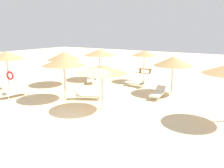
{
  "coord_description": "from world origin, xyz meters",
  "views": [
    {
      "loc": [
        7.67,
        -9.1,
        4.54
      ],
      "look_at": [
        0.0,
        3.0,
        1.2
      ],
      "focal_mm": 36.77,
      "sensor_mm": 36.0,
      "label": 1
    }
  ],
  "objects_px": {
    "lounger_4": "(13,93)",
    "bench_1": "(95,69)",
    "parasol_0": "(100,52)",
    "bench_0": "(145,70)",
    "lounger_3": "(137,83)",
    "parasol_1": "(64,61)",
    "parasol_5": "(102,69)",
    "parasol_4": "(6,56)",
    "parasol_7": "(64,56)",
    "lounger_0": "(91,79)",
    "parasol_2": "(173,61)",
    "parasol_3": "(144,53)",
    "lounger_2": "(158,93)",
    "lounger_1": "(87,95)"
  },
  "relations": [
    {
      "from": "parasol_1",
      "to": "parasol_0",
      "type": "bearing_deg",
      "value": 104.49
    },
    {
      "from": "parasol_7",
      "to": "lounger_0",
      "type": "xyz_separation_m",
      "value": [
        1.48,
        1.66,
        -2.13
      ]
    },
    {
      "from": "parasol_0",
      "to": "parasol_5",
      "type": "height_order",
      "value": "parasol_0"
    },
    {
      "from": "parasol_0",
      "to": "parasol_1",
      "type": "height_order",
      "value": "parasol_1"
    },
    {
      "from": "parasol_0",
      "to": "lounger_3",
      "type": "relative_size",
      "value": 1.51
    },
    {
      "from": "parasol_0",
      "to": "bench_0",
      "type": "distance_m",
      "value": 6.18
    },
    {
      "from": "parasol_3",
      "to": "lounger_2",
      "type": "distance_m",
      "value": 5.75
    },
    {
      "from": "lounger_0",
      "to": "lounger_2",
      "type": "distance_m",
      "value": 6.96
    },
    {
      "from": "lounger_4",
      "to": "bench_1",
      "type": "height_order",
      "value": "lounger_4"
    },
    {
      "from": "parasol_7",
      "to": "bench_1",
      "type": "xyz_separation_m",
      "value": [
        -1.5,
        6.35,
        -2.11
      ]
    },
    {
      "from": "parasol_1",
      "to": "parasol_3",
      "type": "bearing_deg",
      "value": 74.13
    },
    {
      "from": "parasol_7",
      "to": "lounger_3",
      "type": "relative_size",
      "value": 1.46
    },
    {
      "from": "lounger_3",
      "to": "bench_0",
      "type": "relative_size",
      "value": 1.26
    },
    {
      "from": "lounger_0",
      "to": "parasol_2",
      "type": "bearing_deg",
      "value": 3.32
    },
    {
      "from": "lounger_0",
      "to": "bench_1",
      "type": "bearing_deg",
      "value": 122.4
    },
    {
      "from": "parasol_0",
      "to": "lounger_0",
      "type": "xyz_separation_m",
      "value": [
        0.15,
        -1.68,
        -2.24
      ]
    },
    {
      "from": "parasol_1",
      "to": "lounger_4",
      "type": "xyz_separation_m",
      "value": [
        -3.26,
        -1.75,
        -2.24
      ]
    },
    {
      "from": "bench_1",
      "to": "parasol_4",
      "type": "bearing_deg",
      "value": -94.71
    },
    {
      "from": "lounger_4",
      "to": "parasol_4",
      "type": "bearing_deg",
      "value": 152.02
    },
    {
      "from": "parasol_1",
      "to": "parasol_5",
      "type": "height_order",
      "value": "parasol_1"
    },
    {
      "from": "parasol_3",
      "to": "bench_1",
      "type": "relative_size",
      "value": 1.83
    },
    {
      "from": "parasol_1",
      "to": "parasol_5",
      "type": "distance_m",
      "value": 3.44
    },
    {
      "from": "parasol_1",
      "to": "parasol_4",
      "type": "height_order",
      "value": "parasol_4"
    },
    {
      "from": "parasol_2",
      "to": "parasol_5",
      "type": "distance_m",
      "value": 6.13
    },
    {
      "from": "parasol_0",
      "to": "bench_0",
      "type": "relative_size",
      "value": 1.91
    },
    {
      "from": "parasol_0",
      "to": "parasol_1",
      "type": "xyz_separation_m",
      "value": [
        1.68,
        -6.49,
        0.0
      ]
    },
    {
      "from": "parasol_2",
      "to": "parasol_3",
      "type": "bearing_deg",
      "value": 142.95
    },
    {
      "from": "parasol_7",
      "to": "lounger_4",
      "type": "bearing_deg",
      "value": -93.09
    },
    {
      "from": "lounger_4",
      "to": "lounger_3",
      "type": "bearing_deg",
      "value": 51.48
    },
    {
      "from": "parasol_0",
      "to": "lounger_3",
      "type": "distance_m",
      "value": 4.93
    },
    {
      "from": "parasol_0",
      "to": "lounger_4",
      "type": "height_order",
      "value": "parasol_0"
    },
    {
      "from": "parasol_0",
      "to": "parasol_2",
      "type": "distance_m",
      "value": 7.52
    },
    {
      "from": "parasol_4",
      "to": "parasol_7",
      "type": "relative_size",
      "value": 1.06
    },
    {
      "from": "parasol_0",
      "to": "lounger_3",
      "type": "height_order",
      "value": "parasol_0"
    },
    {
      "from": "lounger_1",
      "to": "bench_1",
      "type": "relative_size",
      "value": 1.27
    },
    {
      "from": "parasol_1",
      "to": "parasol_3",
      "type": "distance_m",
      "value": 8.19
    },
    {
      "from": "lounger_2",
      "to": "lounger_1",
      "type": "bearing_deg",
      "value": -143.04
    },
    {
      "from": "lounger_4",
      "to": "parasol_7",
      "type": "bearing_deg",
      "value": 86.91
    },
    {
      "from": "parasol_1",
      "to": "bench_0",
      "type": "distance_m",
      "value": 12.0
    },
    {
      "from": "parasol_3",
      "to": "lounger_1",
      "type": "relative_size",
      "value": 1.44
    },
    {
      "from": "parasol_1",
      "to": "bench_0",
      "type": "xyz_separation_m",
      "value": [
        0.65,
        11.78,
        -2.21
      ]
    },
    {
      "from": "lounger_3",
      "to": "parasol_0",
      "type": "bearing_deg",
      "value": 169.27
    },
    {
      "from": "parasol_3",
      "to": "bench_1",
      "type": "height_order",
      "value": "parasol_3"
    },
    {
      "from": "bench_1",
      "to": "parasol_3",
      "type": "bearing_deg",
      "value": -13.57
    },
    {
      "from": "parasol_2",
      "to": "parasol_5",
      "type": "xyz_separation_m",
      "value": [
        -2.33,
        -5.67,
        -0.0
      ]
    },
    {
      "from": "parasol_7",
      "to": "lounger_2",
      "type": "distance_m",
      "value": 8.6
    },
    {
      "from": "bench_0",
      "to": "lounger_1",
      "type": "bearing_deg",
      "value": -86.09
    },
    {
      "from": "parasol_1",
      "to": "bench_1",
      "type": "xyz_separation_m",
      "value": [
        -4.5,
        9.5,
        -2.21
      ]
    },
    {
      "from": "parasol_3",
      "to": "parasol_5",
      "type": "xyz_separation_m",
      "value": [
        1.17,
        -8.31,
        -0.17
      ]
    },
    {
      "from": "parasol_3",
      "to": "parasol_7",
      "type": "distance_m",
      "value": 7.05
    }
  ]
}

